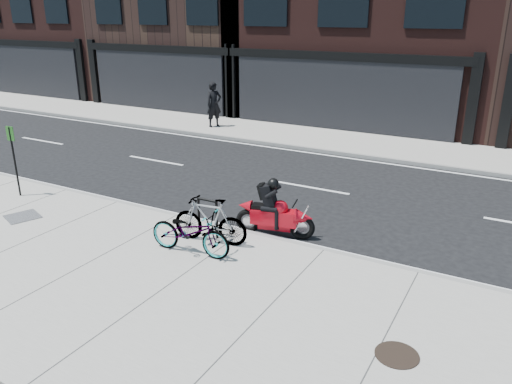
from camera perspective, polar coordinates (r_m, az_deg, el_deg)
The scene contains 11 objects.
ground at distance 13.38m, azimuth 2.95°, elevation -1.97°, with size 120.00×120.00×0.00m, color black.
sidewalk_near at distance 9.58m, azimuth -10.75°, elevation -11.27°, with size 60.00×6.00×0.13m, color gray.
sidewalk_far at distance 20.29m, azimuth 12.78°, elevation 5.33°, with size 60.00×3.50×0.13m, color gray.
bike_rack at distance 11.33m, azimuth -5.54°, elevation -2.56°, with size 0.54×0.07×0.91m.
bicycle_front at distance 10.59m, azimuth -7.54°, elevation -4.54°, with size 0.65×1.87×0.98m, color gray.
bicycle_rear at distance 11.03m, azimuth -5.28°, elevation -3.23°, with size 0.49×1.75×1.05m, color gray.
motorcycle at distance 11.58m, azimuth 2.56°, elevation -2.43°, with size 1.89×0.69×1.42m.
pedestrian at distance 22.61m, azimuth -4.82°, elevation 9.93°, with size 0.72×0.47×1.98m, color black.
manhole_cover at distance 8.11m, azimuth 15.81°, elevation -17.48°, with size 0.66×0.66×0.01m, color black.
utility_grate at distance 13.83m, azimuth -25.12°, elevation -2.56°, with size 0.75×0.75×0.01m, color #515153.
sign_post at distance 15.15m, azimuth -25.96°, elevation 3.83°, with size 0.27×0.05×1.97m.
Camera 1 is at (5.46, -11.17, 4.94)m, focal length 35.00 mm.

